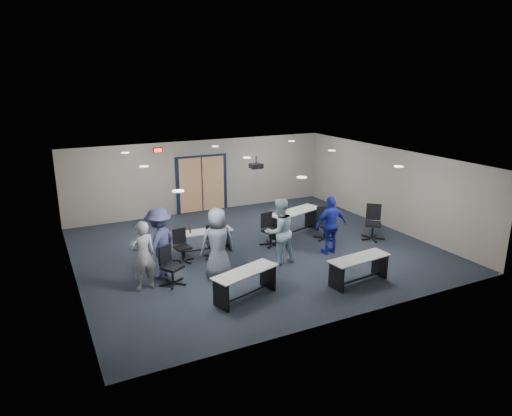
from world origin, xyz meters
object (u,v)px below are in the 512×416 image
table_back_right (295,218)px  chair_back_c (271,230)px  table_front_left (245,280)px  chair_back_b (214,242)px  person_navy (331,225)px  person_plaid (218,243)px  table_front_right (359,265)px  person_gray (143,256)px  chair_loose_left (172,266)px  person_back (159,243)px  person_lightblue (279,231)px  chair_loose_right (373,223)px  table_back_left (205,237)px  chair_back_a (182,246)px  chair_back_d (325,224)px

table_back_right → chair_back_c: chair_back_c is taller
table_front_left → chair_back_b: bearing=66.9°
person_navy → person_plaid: bearing=4.1°
table_front_right → person_navy: person_navy is taller
person_gray → chair_back_c: bearing=-169.5°
chair_back_c → chair_loose_left: bearing=-172.0°
table_front_right → person_back: bearing=143.6°
person_lightblue → person_back: bearing=-15.5°
chair_back_c → person_back: bearing=178.6°
person_navy → person_back: bearing=-4.4°
chair_loose_right → person_plaid: (-5.41, -0.46, 0.37)m
chair_loose_right → person_plaid: bearing=-136.1°
chair_back_c → chair_loose_left: size_ratio=1.01×
chair_loose_left → person_lightblue: 3.04m
table_back_left → person_plaid: size_ratio=0.88×
chair_loose_right → person_back: 6.72m
chair_back_a → person_gray: 1.85m
table_front_left → chair_loose_right: (5.27, 1.81, 0.09)m
chair_back_a → table_front_left: bearing=-83.2°
table_front_left → person_back: (-1.43, 2.04, 0.46)m
chair_back_a → person_back: size_ratio=0.50×
table_back_right → person_back: 4.95m
chair_loose_left → person_lightblue: (3.01, 0.01, 0.42)m
chair_loose_left → chair_back_a: bearing=29.8°
table_front_left → person_plaid: bearing=78.1°
person_lightblue → person_back: 3.20m
table_back_right → person_lightblue: 2.49m
chair_loose_left → chair_back_b: bearing=4.1°
chair_loose_left → chair_back_c: bearing=-11.6°
chair_back_b → person_lightblue: 1.91m
table_back_left → chair_back_c: chair_back_c is taller
person_gray → person_lightblue: 3.69m
table_back_right → person_plaid: (-3.47, -1.96, 0.38)m
table_front_right → table_back_right: size_ratio=0.83×
person_lightblue → table_back_left: bearing=-53.2°
table_back_right → person_plaid: size_ratio=1.12×
table_back_left → chair_back_a: chair_back_a is taller
chair_back_b → chair_loose_left: bearing=-131.2°
chair_back_a → chair_loose_left: bearing=-124.0°
chair_loose_left → chair_loose_right: size_ratio=0.90×
person_plaid → person_navy: 3.53m
chair_back_b → chair_back_d: bearing=10.4°
chair_loose_right → table_front_right: bearing=-97.0°
chair_back_c → chair_loose_right: bearing=-30.0°
table_front_left → table_front_right: table_front_left is taller
table_front_right → chair_back_a: 4.76m
person_gray → person_navy: (5.37, -0.06, -0.01)m
table_front_right → chair_back_a: size_ratio=1.85×
chair_back_b → chair_loose_right: (5.03, -0.79, 0.09)m
chair_back_a → person_back: (-0.80, -0.68, 0.46)m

